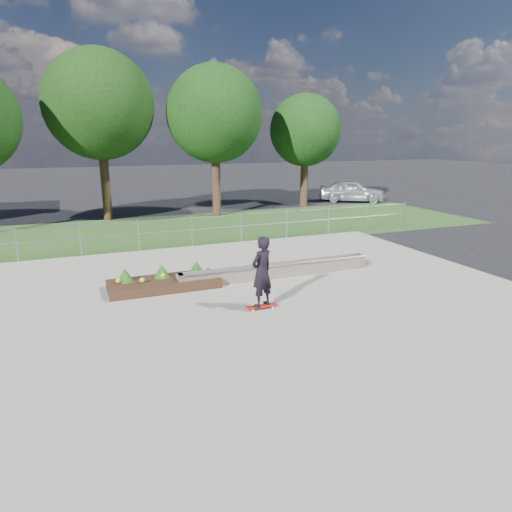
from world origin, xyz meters
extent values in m
plane|color=black|center=(0.00, 0.00, 0.00)|extent=(120.00, 120.00, 0.00)
cube|color=#2B4F1F|center=(0.00, 11.00, 0.01)|extent=(30.00, 8.00, 0.02)
cube|color=gray|center=(0.00, 0.00, 0.03)|extent=(15.00, 15.00, 0.06)
cylinder|color=#93959B|center=(-6.00, 7.50, 0.60)|extent=(0.06, 0.06, 1.20)
cylinder|color=gray|center=(-4.00, 7.50, 0.60)|extent=(0.06, 0.06, 1.20)
cylinder|color=gray|center=(-2.00, 7.50, 0.60)|extent=(0.06, 0.06, 1.20)
cylinder|color=gray|center=(0.00, 7.50, 0.60)|extent=(0.06, 0.06, 1.20)
cylinder|color=#92959A|center=(2.00, 7.50, 0.60)|extent=(0.06, 0.06, 1.20)
cylinder|color=gray|center=(4.00, 7.50, 0.60)|extent=(0.06, 0.06, 1.20)
cylinder|color=#93959B|center=(6.00, 7.50, 0.60)|extent=(0.06, 0.06, 1.20)
cylinder|color=gray|center=(8.00, 7.50, 0.60)|extent=(0.06, 0.06, 1.20)
cylinder|color=#909298|center=(10.00, 7.50, 0.60)|extent=(0.06, 0.06, 1.20)
cylinder|color=gray|center=(0.00, 7.50, 1.15)|extent=(20.00, 0.04, 0.04)
cylinder|color=#9A9CA2|center=(0.00, 7.50, 0.70)|extent=(20.00, 0.04, 0.04)
cylinder|color=#301F13|center=(-2.50, 15.00, 1.69)|extent=(0.44, 0.44, 3.38)
sphere|color=black|center=(-2.50, 15.00, 5.62)|extent=(5.25, 5.25, 5.25)
cylinder|color=#372216|center=(3.00, 14.00, 1.57)|extent=(0.44, 0.44, 3.15)
sphere|color=black|center=(3.00, 14.00, 5.25)|extent=(4.90, 4.90, 4.90)
cylinder|color=#382516|center=(9.00, 15.50, 1.35)|extent=(0.44, 0.44, 2.70)
sphere|color=black|center=(9.00, 15.50, 4.50)|extent=(4.20, 4.20, 4.20)
cube|color=brown|center=(1.35, 2.67, 0.26)|extent=(6.00, 0.40, 0.40)
cylinder|color=gray|center=(1.35, 2.47, 0.46)|extent=(6.00, 0.06, 0.06)
cube|color=brown|center=(-1.55, 2.67, 0.26)|extent=(0.15, 0.42, 0.40)
cube|color=brown|center=(4.25, 2.67, 0.26)|extent=(0.15, 0.42, 0.40)
cube|color=black|center=(-1.99, 2.88, 0.18)|extent=(3.00, 1.20, 0.25)
sphere|color=yellow|center=(-3.19, 2.98, 0.39)|extent=(0.14, 0.14, 0.14)
sphere|color=yellow|center=(-2.59, 2.78, 0.39)|extent=(0.14, 0.14, 0.14)
sphere|color=yellow|center=(-1.99, 2.98, 0.39)|extent=(0.14, 0.14, 0.14)
sphere|color=gold|center=(-1.39, 2.78, 0.39)|extent=(0.14, 0.14, 0.14)
sphere|color=yellow|center=(-0.79, 2.98, 0.39)|extent=(0.14, 0.14, 0.14)
cone|color=#1A4F16|center=(-2.99, 3.13, 0.49)|extent=(0.44, 0.44, 0.36)
cone|color=#1E4A15|center=(-1.99, 3.13, 0.49)|extent=(0.44, 0.44, 0.36)
cone|color=#1B4814|center=(-0.99, 3.13, 0.49)|extent=(0.44, 0.44, 0.36)
cylinder|color=silver|center=(-0.35, 0.32, 0.09)|extent=(0.05, 0.03, 0.05)
cylinder|color=silver|center=(-0.35, 0.50, 0.09)|extent=(0.05, 0.03, 0.05)
cylinder|color=white|center=(0.17, 0.32, 0.09)|extent=(0.05, 0.03, 0.05)
cylinder|color=white|center=(0.17, 0.50, 0.09)|extent=(0.05, 0.03, 0.05)
cylinder|color=gray|center=(-0.35, 0.41, 0.11)|extent=(0.02, 0.18, 0.02)
cylinder|color=#949499|center=(0.17, 0.41, 0.11)|extent=(0.02, 0.18, 0.02)
cube|color=red|center=(-0.09, 0.41, 0.13)|extent=(0.80, 0.21, 0.02)
imported|color=black|center=(-0.09, 0.41, 1.00)|extent=(0.74, 0.64, 1.72)
imported|color=silver|center=(12.84, 16.04, 0.71)|extent=(4.42, 3.71, 1.42)
camera|label=1|loc=(-4.13, -9.21, 4.13)|focal=32.00mm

